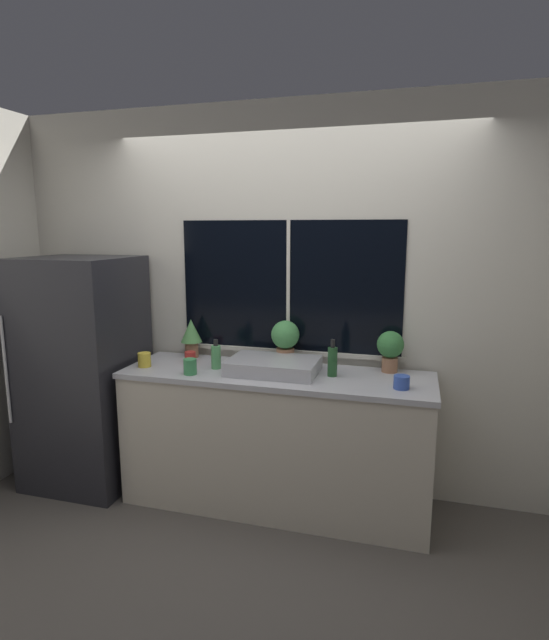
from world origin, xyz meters
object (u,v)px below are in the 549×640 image
at_px(potted_plant_center, 285,339).
at_px(potted_plant_left, 191,335).
at_px(mug_red, 190,357).
at_px(potted_plant_right, 390,348).
at_px(bottle_tall, 332,361).
at_px(refrigerator, 84,372).
at_px(mug_green, 190,367).
at_px(mug_blue, 402,382).
at_px(mug_yellow, 144,360).
at_px(sink, 274,366).
at_px(soap_bottle, 216,356).

bearing_deg(potted_plant_center, potted_plant_left, 180.00).
xyz_separation_m(potted_plant_center, mug_red, (-0.65, -0.16, -0.14)).
relative_size(potted_plant_right, bottle_tall, 1.14).
xyz_separation_m(refrigerator, mug_green, (0.92, -0.14, 0.15)).
relative_size(mug_blue, mug_yellow, 0.96).
bearing_deg(potted_plant_left, mug_green, -66.24).
distance_m(bottle_tall, mug_yellow, 1.28).
relative_size(potted_plant_center, mug_blue, 3.29).
height_order(refrigerator, potted_plant_left, refrigerator).
relative_size(bottle_tall, mug_yellow, 2.47).
height_order(mug_red, mug_green, mug_green).
relative_size(sink, soap_bottle, 2.88).
distance_m(sink, mug_blue, 0.83).
xyz_separation_m(mug_blue, mug_red, (-1.44, 0.19, 0.00)).
distance_m(potted_plant_left, mug_yellow, 0.40).
bearing_deg(mug_green, potted_plant_left, 113.76).
height_order(soap_bottle, bottle_tall, bottle_tall).
distance_m(sink, potted_plant_right, 0.77).
bearing_deg(mug_yellow, mug_green, -12.22).
xyz_separation_m(bottle_tall, mug_red, (-1.01, 0.04, -0.06)).
bearing_deg(mug_blue, bottle_tall, 161.71).
height_order(potted_plant_left, potted_plant_center, potted_plant_center).
bearing_deg(potted_plant_left, soap_bottle, -39.43).
bearing_deg(potted_plant_center, refrigerator, -169.41).
bearing_deg(bottle_tall, soap_bottle, -177.26).
xyz_separation_m(potted_plant_right, mug_yellow, (-1.61, -0.33, -0.11)).
bearing_deg(mug_red, sink, -6.04).
bearing_deg(soap_bottle, mug_yellow, -169.48).
distance_m(refrigerator, mug_red, 0.82).
xyz_separation_m(sink, mug_blue, (0.82, -0.12, -0.01)).
bearing_deg(refrigerator, potted_plant_right, 7.14).
relative_size(sink, potted_plant_right, 2.13).
distance_m(soap_bottle, bottle_tall, 0.78).
bearing_deg(potted_plant_right, mug_red, -173.43).
relative_size(potted_plant_left, mug_yellow, 2.90).
bearing_deg(mug_blue, sink, 171.54).
bearing_deg(potted_plant_center, mug_blue, -23.37).
distance_m(soap_bottle, mug_blue, 1.22).
bearing_deg(mug_green, potted_plant_center, 37.93).
xyz_separation_m(soap_bottle, mug_red, (-0.23, 0.08, -0.04)).
height_order(sink, potted_plant_left, sink).
height_order(mug_yellow, mug_red, mug_yellow).
xyz_separation_m(sink, mug_yellow, (-0.89, -0.11, 0.00)).
bearing_deg(bottle_tall, potted_plant_left, 169.38).
xyz_separation_m(refrigerator, potted_plant_left, (0.73, 0.27, 0.26)).
bearing_deg(refrigerator, mug_yellow, -6.27).
xyz_separation_m(potted_plant_left, potted_plant_center, (0.71, 0.00, 0.01)).
height_order(refrigerator, potted_plant_center, refrigerator).
distance_m(potted_plant_left, soap_bottle, 0.38).
bearing_deg(refrigerator, soap_bottle, 1.77).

